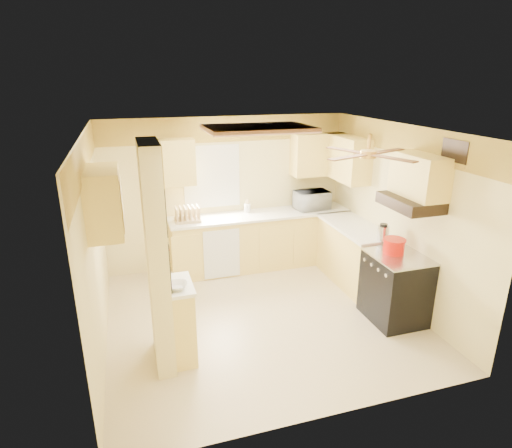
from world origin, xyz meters
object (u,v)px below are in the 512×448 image
object	(u,v)px
stove	(395,288)
microwave	(312,200)
dutch_oven	(394,246)
kettle	(383,233)
bowl	(177,286)

from	to	relation	value
stove	microwave	bearing A→B (deg)	96.94
dutch_oven	kettle	world-z (taller)	kettle
stove	dutch_oven	size ratio (longest dim) A/B	3.14
stove	microwave	size ratio (longest dim) A/B	1.62
stove	kettle	bearing A→B (deg)	82.12
microwave	kettle	distance (m)	1.69
microwave	dutch_oven	bearing A→B (deg)	93.99
microwave	bowl	bearing A→B (deg)	38.25
bowl	kettle	world-z (taller)	kettle
stove	dutch_oven	distance (m)	0.56
dutch_oven	stove	bearing A→B (deg)	-81.24
dutch_oven	kettle	bearing A→B (deg)	77.75
stove	bowl	size ratio (longest dim) A/B	3.96
microwave	kettle	world-z (taller)	microwave
microwave	bowl	xyz separation A→B (m)	(-2.58, -2.25, -0.13)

